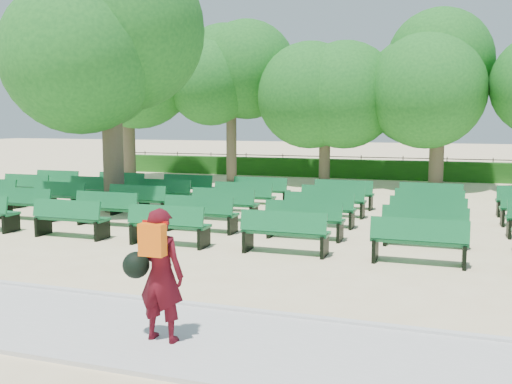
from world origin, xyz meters
TOP-DOWN VIEW (x-y plane):
  - ground at (0.00, 0.00)m, footprint 120.00×120.00m
  - paving at (0.00, -7.40)m, footprint 30.00×2.20m
  - curb at (0.00, -6.25)m, footprint 30.00×0.12m
  - hedge at (0.00, 14.00)m, footprint 26.00×0.70m
  - fence at (0.00, 14.40)m, footprint 26.00×0.10m
  - tree_line at (0.00, 10.00)m, footprint 21.80×6.80m
  - bench_array at (-0.72, 0.92)m, footprint 1.84×0.59m
  - tree_among at (-4.61, 1.35)m, footprint 4.83×4.83m
  - person at (1.80, -7.61)m, footprint 0.79×0.48m

SIDE VIEW (x-z plane):
  - ground at x=0.00m, z-range 0.00..0.00m
  - fence at x=0.00m, z-range -0.51..0.51m
  - tree_line at x=0.00m, z-range -3.52..3.52m
  - paving at x=0.00m, z-range 0.00..0.06m
  - curb at x=0.00m, z-range 0.00..0.10m
  - bench_array at x=-0.72m, z-range -0.48..0.67m
  - hedge at x=0.00m, z-range 0.00..0.90m
  - person at x=1.80m, z-range 0.09..1.76m
  - tree_among at x=-4.61m, z-range 1.29..8.30m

